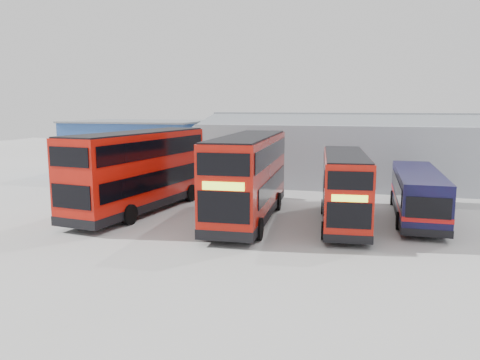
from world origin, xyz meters
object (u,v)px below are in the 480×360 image
double_decker_right (344,189)px  panel_van (108,169)px  maintenance_shed (385,152)px  double_decker_centre (248,178)px  single_decker_blue (417,195)px  double_decker_left (139,172)px  office_block (140,148)px

double_decker_right → panel_van: (-20.21, 9.36, -0.80)m
maintenance_shed → double_decker_centre: maintenance_shed is taller
single_decker_blue → panel_van: bearing=-16.1°
maintenance_shed → single_decker_blue: bearing=-83.8°
double_decker_right → panel_van: bearing=149.4°
maintenance_shed → double_decker_left: (-14.84, -15.91, -0.14)m
maintenance_shed → double_decker_right: maintenance_shed is taller
maintenance_shed → panel_van: maintenance_shed is taller
office_block → maintenance_shed: 22.09m
single_decker_blue → double_decker_right: bearing=32.1°
maintenance_shed → double_decker_centre: size_ratio=2.63×
double_decker_left → double_decker_centre: double_decker_left is taller
maintenance_shed → double_decker_left: maintenance_shed is taller
double_decker_centre → double_decker_right: size_ratio=1.22×
office_block → panel_van: bearing=-99.7°
double_decker_centre → single_decker_blue: (9.33, 2.87, -1.02)m
office_block → single_decker_blue: office_block is taller
panel_van → double_decker_right: bearing=-9.2°
double_decker_left → double_decker_centre: size_ratio=1.03×
office_block → double_decker_centre: size_ratio=1.06×
double_decker_right → panel_van: size_ratio=1.87×
double_decker_left → double_decker_centre: (6.96, -0.23, -0.05)m
office_block → panel_van: office_block is taller
maintenance_shed → double_decker_left: bearing=-133.0°
office_block → panel_van: size_ratio=2.42×
panel_van → single_decker_blue: bearing=-0.1°
office_block → double_decker_left: 15.64m
office_block → single_decker_blue: (23.45, -11.27, -1.19)m
office_block → double_decker_right: size_ratio=1.29×
double_decker_right → office_block: bearing=138.9°
double_decker_centre → panel_van: (-14.88, 9.70, -1.24)m
office_block → double_decker_left: bearing=-62.8°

